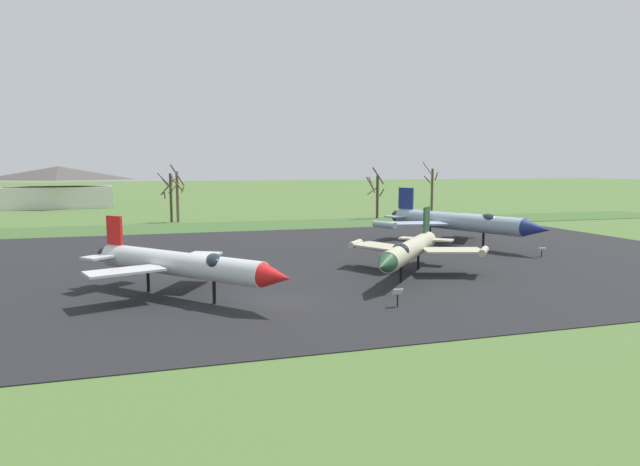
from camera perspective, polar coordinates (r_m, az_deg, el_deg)
The scene contains 13 objects.
ground_plane at distance 31.08m, azimuth -4.59°, elevation -7.44°, with size 600.00×600.00×0.00m, color #4C6B33.
asphalt_apron at distance 43.87m, azimuth -8.21°, elevation -3.23°, with size 84.49×44.27×0.05m, color black.
grass_verge_strip at distance 71.56m, azimuth -11.51°, elevation 0.62°, with size 144.49×12.00×0.06m, color #3C5E2D.
jet_fighter_front_right at distance 32.56m, azimuth -14.25°, elevation -3.20°, with size 11.61×12.65×4.64m.
jet_fighter_rear_center at distance 54.78m, azimuth 14.43°, elevation 1.20°, with size 14.41×17.14×5.56m.
info_placard_rear_center at distance 50.38m, azimuth 22.39°, elevation -1.78°, with size 0.61×0.36×0.85m.
jet_fighter_rear_left at distance 38.59m, azimuth 9.47°, elevation -1.72°, with size 11.14×12.08×4.62m.
info_placard_rear_left at distance 30.24m, azimuth 8.20°, elevation -6.56°, with size 0.58×0.32×1.08m.
bare_tree_left_of_center at distance 79.44m, azimuth -15.59°, elevation 3.86°, with size 2.49×3.23×6.97m.
bare_tree_center at distance 79.01m, azimuth -14.85°, elevation 4.09°, with size 2.25×2.27×8.20m.
bare_tree_right_of_center at distance 82.23m, azimuth 5.99°, elevation 4.21°, with size 2.26×2.76×7.81m.
bare_tree_far_right at distance 86.41m, azimuth 11.73°, elevation 4.43°, with size 2.21×2.18×8.63m.
visitor_building at distance 116.26m, azimuth -25.84°, elevation 4.38°, with size 20.94×12.89×7.99m.
Camera 1 is at (-6.19, -29.47, 7.69)m, focal length 30.28 mm.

